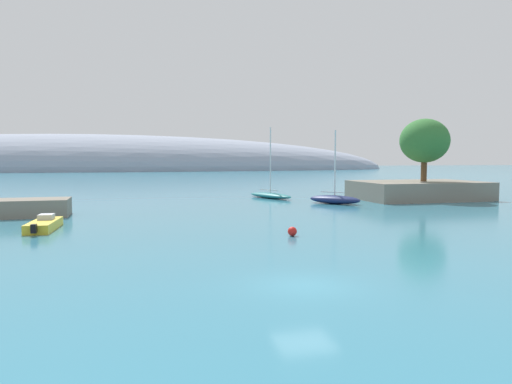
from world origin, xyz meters
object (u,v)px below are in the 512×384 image
object	(u,v)px
tree_clump_shore	(425,141)
sailboat_navy_mid_mooring	(335,199)
motorboat_yellow_foreground	(44,225)
sailboat_teal_near_shore	(270,195)
mooring_buoy_red	(292,231)

from	to	relation	value
tree_clump_shore	sailboat_navy_mid_mooring	world-z (taller)	tree_clump_shore
tree_clump_shore	motorboat_yellow_foreground	distance (m)	46.40
sailboat_teal_near_shore	sailboat_navy_mid_mooring	distance (m)	10.81
sailboat_teal_near_shore	mooring_buoy_red	bearing A→B (deg)	-35.02
motorboat_yellow_foreground	mooring_buoy_red	xyz separation A→B (m)	(17.06, -7.39, -0.06)
motorboat_yellow_foreground	tree_clump_shore	bearing A→B (deg)	-66.42
sailboat_teal_near_shore	mooring_buoy_red	size ratio (longest dim) A/B	14.75
sailboat_navy_mid_mooring	mooring_buoy_red	world-z (taller)	sailboat_navy_mid_mooring
sailboat_navy_mid_mooring	motorboat_yellow_foreground	world-z (taller)	sailboat_navy_mid_mooring
sailboat_teal_near_shore	motorboat_yellow_foreground	distance (m)	33.50
motorboat_yellow_foreground	mooring_buoy_red	size ratio (longest dim) A/B	9.29
sailboat_teal_near_shore	mooring_buoy_red	distance (m)	31.32
tree_clump_shore	motorboat_yellow_foreground	xyz separation A→B (m)	(-42.90, -16.16, -7.18)
mooring_buoy_red	sailboat_navy_mid_mooring	bearing A→B (deg)	59.55
tree_clump_shore	sailboat_navy_mid_mooring	distance (m)	15.45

